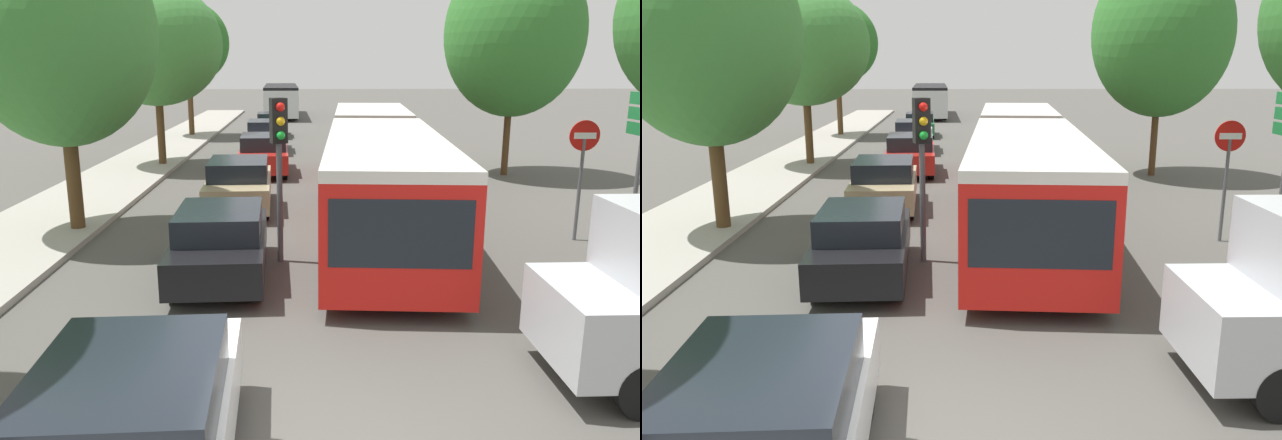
{
  "view_description": "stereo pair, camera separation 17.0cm",
  "coord_description": "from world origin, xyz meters",
  "views": [
    {
      "loc": [
        -0.12,
        -5.81,
        4.05
      ],
      "look_at": [
        0.2,
        5.56,
        1.2
      ],
      "focal_mm": 35.0,
      "sensor_mm": 36.0,
      "label": 1
    },
    {
      "loc": [
        0.05,
        -5.82,
        4.05
      ],
      "look_at": [
        0.2,
        5.56,
        1.2
      ],
      "focal_mm": 35.0,
      "sensor_mm": 36.0,
      "label": 2
    }
  ],
  "objects": [
    {
      "name": "queued_car_tan",
      "position": [
        -1.93,
        11.72,
        0.73
      ],
      "size": [
        1.92,
        4.21,
        1.44
      ],
      "rotation": [
        0.0,
        0.0,
        1.61
      ],
      "color": "tan",
      "rests_on": "ground"
    },
    {
      "name": "articulated_bus",
      "position": [
        1.99,
        11.63,
        1.44
      ],
      "size": [
        3.78,
        16.97,
        2.5
      ],
      "rotation": [
        0.0,
        0.0,
        -1.65
      ],
      "color": "red",
      "rests_on": "ground"
    },
    {
      "name": "tree_left_mid",
      "position": [
        -5.63,
        9.3,
        4.6
      ],
      "size": [
        4.42,
        4.42,
        7.35
      ],
      "color": "#51381E",
      "rests_on": "ground"
    },
    {
      "name": "queued_car_black",
      "position": [
        -1.71,
        5.82,
        0.71
      ],
      "size": [
        1.86,
        4.07,
        1.39
      ],
      "rotation": [
        0.0,
        0.0,
        1.61
      ],
      "color": "black",
      "rests_on": "ground"
    },
    {
      "name": "queued_car_silver",
      "position": [
        -1.86,
        24.07,
        0.74
      ],
      "size": [
        1.95,
        4.27,
        1.46
      ],
      "rotation": [
        0.0,
        0.0,
        1.61
      ],
      "color": "#B7BABF",
      "rests_on": "ground"
    },
    {
      "name": "tree_right_mid",
      "position": [
        7.46,
        17.18,
        5.1
      ],
      "size": [
        4.94,
        4.94,
        8.05
      ],
      "color": "#51381E",
      "rests_on": "ground"
    },
    {
      "name": "no_entry_sign",
      "position": [
        6.31,
        8.23,
        1.88
      ],
      "size": [
        0.7,
        0.08,
        2.82
      ],
      "rotation": [
        0.0,
        0.0,
        -1.57
      ],
      "color": "#56595E",
      "rests_on": "ground"
    },
    {
      "name": "traffic_light",
      "position": [
        -0.59,
        6.79,
        2.5
      ],
      "size": [
        0.38,
        0.4,
        3.4
      ],
      "rotation": [
        0.0,
        0.0,
        -1.25
      ],
      "color": "#56595E",
      "rests_on": "ground"
    },
    {
      "name": "city_bus_rear",
      "position": [
        -1.79,
        44.46,
        1.4
      ],
      "size": [
        2.85,
        11.31,
        2.42
      ],
      "rotation": [
        0.0,
        0.0,
        1.6
      ],
      "color": "silver",
      "rests_on": "ground"
    },
    {
      "name": "queued_car_red",
      "position": [
        -1.59,
        17.76,
        0.75
      ],
      "size": [
        1.96,
        4.3,
        1.47
      ],
      "rotation": [
        0.0,
        0.0,
        1.61
      ],
      "color": "#B21E19",
      "rests_on": "ground"
    },
    {
      "name": "tree_left_distant",
      "position": [
        -6.47,
        30.06,
        5.07
      ],
      "size": [
        4.58,
        4.58,
        7.44
      ],
      "color": "#51381E",
      "rests_on": "ground"
    },
    {
      "name": "queued_car_white",
      "position": [
        -1.72,
        -0.6,
        0.74
      ],
      "size": [
        1.94,
        4.25,
        1.46
      ],
      "rotation": [
        0.0,
        0.0,
        1.61
      ],
      "color": "white",
      "rests_on": "ground"
    },
    {
      "name": "tree_left_far",
      "position": [
        -5.86,
        19.37,
        4.66
      ],
      "size": [
        5.17,
        5.17,
        7.14
      ],
      "color": "#51381E",
      "rests_on": "ground"
    },
    {
      "name": "queued_car_green",
      "position": [
        -1.89,
        30.29,
        0.69
      ],
      "size": [
        1.8,
        3.96,
        1.35
      ],
      "rotation": [
        0.0,
        0.0,
        1.61
      ],
      "color": "#236638",
      "rests_on": "ground"
    },
    {
      "name": "kerb_strip_left",
      "position": [
        -6.75,
        22.23,
        0.07
      ],
      "size": [
        3.2,
        54.46,
        0.14
      ],
      "primitive_type": "cube",
      "color": "#9E998E",
      "rests_on": "ground"
    }
  ]
}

